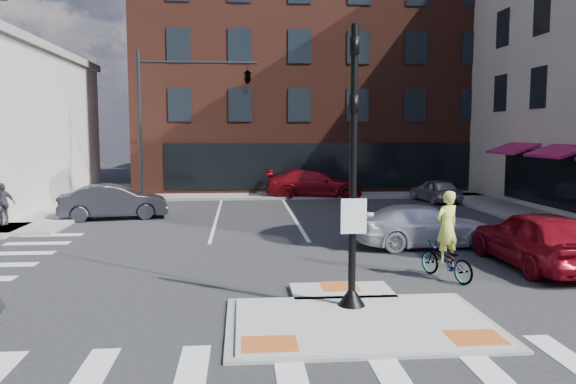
{
  "coord_description": "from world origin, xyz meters",
  "views": [
    {
      "loc": [
        -2.37,
        -11.33,
        3.88
      ],
      "look_at": [
        -0.91,
        6.12,
        2.0
      ],
      "focal_mm": 35.0,
      "sensor_mm": 36.0,
      "label": 1
    }
  ],
  "objects": [
    {
      "name": "cyclist",
      "position": [
        3.0,
        2.8,
        0.79
      ],
      "size": [
        1.34,
        2.0,
        2.35
      ],
      "rotation": [
        0.0,
        0.0,
        3.54
      ],
      "color": "#3F3F44",
      "rests_on": "ground"
    },
    {
      "name": "mast_arm_signal",
      "position": [
        -3.47,
        18.0,
        6.21
      ],
      "size": [
        6.1,
        2.24,
        8.0
      ],
      "color": "black",
      "rests_on": "ground"
    },
    {
      "name": "refuge_island",
      "position": [
        0.0,
        -0.26,
        0.05
      ],
      "size": [
        5.4,
        4.65,
        0.13
      ],
      "color": "gray",
      "rests_on": "ground"
    },
    {
      "name": "ground",
      "position": [
        0.0,
        0.0,
        0.0
      ],
      "size": [
        120.0,
        120.0,
        0.0
      ],
      "primitive_type": "plane",
      "color": "#28282B",
      "rests_on": "ground"
    },
    {
      "name": "bg_car_dark",
      "position": [
        -8.06,
        14.11,
        0.77
      ],
      "size": [
        4.92,
        2.52,
        1.54
      ],
      "primitive_type": "imported",
      "rotation": [
        0.0,
        0.0,
        1.77
      ],
      "color": "#29282D",
      "rests_on": "ground"
    },
    {
      "name": "bg_car_silver",
      "position": [
        8.36,
        18.79,
        0.65
      ],
      "size": [
        2.13,
        4.01,
        1.3
      ],
      "primitive_type": "imported",
      "rotation": [
        0.0,
        0.0,
        3.3
      ],
      "color": "#B2B3B9",
      "rests_on": "ground"
    },
    {
      "name": "building_far_right",
      "position": [
        9.0,
        54.0,
        6.0
      ],
      "size": [
        12.0,
        12.0,
        12.0
      ],
      "primitive_type": "cube",
      "color": "brown",
      "rests_on": "ground"
    },
    {
      "name": "sidewalk_e",
      "position": [
        10.8,
        10.0,
        0.07
      ],
      "size": [
        3.0,
        24.0,
        0.15
      ],
      "primitive_type": "cube",
      "color": "gray",
      "rests_on": "ground"
    },
    {
      "name": "white_pickup",
      "position": [
        3.82,
        7.0,
        0.7
      ],
      "size": [
        5.01,
        2.42,
        1.41
      ],
      "primitive_type": "imported",
      "rotation": [
        0.0,
        0.0,
        1.67
      ],
      "color": "silver",
      "rests_on": "ground"
    },
    {
      "name": "bg_car_red",
      "position": [
        1.94,
        21.5,
        0.82
      ],
      "size": [
        5.78,
        2.6,
        1.64
      ],
      "primitive_type": "imported",
      "rotation": [
        0.0,
        0.0,
        1.52
      ],
      "color": "maroon",
      "rests_on": "ground"
    },
    {
      "name": "building_n",
      "position": [
        3.0,
        31.99,
        7.8
      ],
      "size": [
        24.4,
        18.4,
        15.5
      ],
      "color": "#4E2218",
      "rests_on": "ground"
    },
    {
      "name": "building_far_left",
      "position": [
        -4.0,
        52.0,
        5.0
      ],
      "size": [
        10.0,
        12.0,
        10.0
      ],
      "primitive_type": "cube",
      "color": "slate",
      "rests_on": "ground"
    },
    {
      "name": "sidewalk_n",
      "position": [
        3.0,
        22.0,
        0.07
      ],
      "size": [
        26.0,
        3.0,
        0.15
      ],
      "primitive_type": "cube",
      "color": "gray",
      "rests_on": "ground"
    },
    {
      "name": "red_sedan",
      "position": [
        6.05,
        3.81,
        0.84
      ],
      "size": [
        2.09,
        4.99,
        1.69
      ],
      "primitive_type": "imported",
      "rotation": [
        0.0,
        0.0,
        3.16
      ],
      "color": "maroon",
      "rests_on": "ground"
    },
    {
      "name": "signal_pole",
      "position": [
        0.0,
        0.4,
        2.36
      ],
      "size": [
        0.6,
        0.6,
        5.98
      ],
      "color": "black",
      "rests_on": "refuge_island"
    },
    {
      "name": "pedestrian_b",
      "position": [
        -12.0,
        12.0,
        1.0
      ],
      "size": [
        1.01,
        0.45,
        1.69
      ],
      "primitive_type": "imported",
      "rotation": [
        0.0,
        0.0,
        0.04
      ],
      "color": "#36303A",
      "rests_on": "sidewalk_nw"
    }
  ]
}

